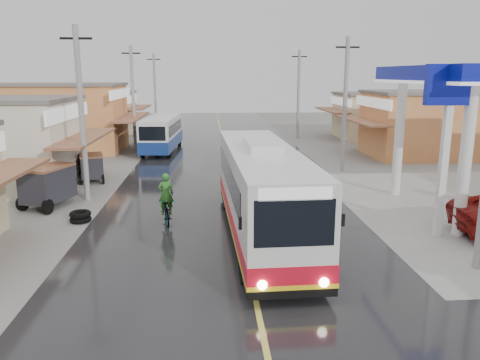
% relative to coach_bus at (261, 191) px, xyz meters
% --- Properties ---
extents(ground, '(120.00, 120.00, 0.00)m').
position_rel_coach_bus_xyz_m(ground, '(-0.69, -3.47, -1.70)').
color(ground, slate).
rests_on(ground, ground).
extents(road, '(12.00, 90.00, 0.02)m').
position_rel_coach_bus_xyz_m(road, '(-0.69, 11.53, -1.69)').
color(road, black).
rests_on(road, ground).
extents(centre_line, '(0.15, 90.00, 0.01)m').
position_rel_coach_bus_xyz_m(centre_line, '(-0.69, 11.53, -1.68)').
color(centre_line, '#D8CC4C').
rests_on(centre_line, road).
extents(shopfronts_left, '(11.00, 44.00, 5.20)m').
position_rel_coach_bus_xyz_m(shopfronts_left, '(-13.69, 14.53, -1.70)').
color(shopfronts_left, '#C3B086').
rests_on(shopfronts_left, ground).
extents(utility_poles_left, '(1.60, 50.00, 8.00)m').
position_rel_coach_bus_xyz_m(utility_poles_left, '(-7.69, 12.53, -1.70)').
color(utility_poles_left, gray).
rests_on(utility_poles_left, ground).
extents(utility_poles_right, '(1.60, 36.00, 8.00)m').
position_rel_coach_bus_xyz_m(utility_poles_right, '(6.31, 11.53, -1.70)').
color(utility_poles_right, gray).
rests_on(utility_poles_right, ground).
extents(coach_bus, '(2.91, 11.38, 3.53)m').
position_rel_coach_bus_xyz_m(coach_bus, '(0.00, 0.00, 0.00)').
color(coach_bus, silver).
rests_on(coach_bus, road).
extents(second_bus, '(2.69, 8.13, 2.66)m').
position_rel_coach_bus_xyz_m(second_bus, '(-5.52, 19.72, -0.27)').
color(second_bus, silver).
rests_on(second_bus, road).
extents(cyclist, '(0.96, 2.01, 2.08)m').
position_rel_coach_bus_xyz_m(cyclist, '(-3.61, 1.78, -1.02)').
color(cyclist, black).
rests_on(cyclist, ground).
extents(tricycle_near, '(2.26, 2.82, 1.88)m').
position_rel_coach_bus_xyz_m(tricycle_near, '(-9.12, 4.40, -0.63)').
color(tricycle_near, '#26262D').
rests_on(tricycle_near, ground).
extents(tricycle_far, '(1.77, 2.10, 1.53)m').
position_rel_coach_bus_xyz_m(tricycle_far, '(-8.43, 9.54, -0.83)').
color(tricycle_far, '#26262D').
rests_on(tricycle_far, ground).
extents(tyre_stack, '(0.87, 0.87, 0.44)m').
position_rel_coach_bus_xyz_m(tyre_stack, '(-7.13, 2.10, -1.48)').
color(tyre_stack, black).
rests_on(tyre_stack, ground).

